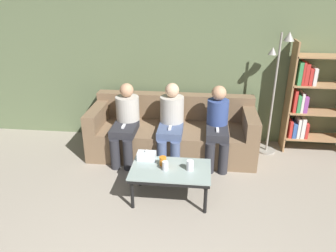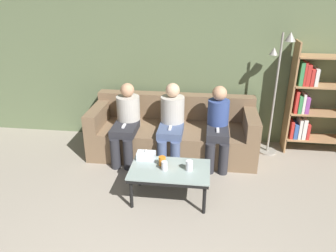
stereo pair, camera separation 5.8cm
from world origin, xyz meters
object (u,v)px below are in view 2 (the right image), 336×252
bookshelf (313,101)px  cup_near_right (164,166)px  coffee_table (170,172)px  cup_near_left (162,161)px  seated_person_left_end (127,120)px  seated_person_mid_left (172,121)px  couch (173,133)px  seated_person_mid_right (218,124)px  cup_far_center (189,166)px  tissue_box (146,155)px  standing_lamp (278,82)px

bookshelf → cup_near_right: bearing=-142.3°
coffee_table → cup_near_left: 0.16m
bookshelf → seated_person_left_end: size_ratio=1.52×
seated_person_mid_left → couch: bearing=90.0°
coffee_table → seated_person_mid_right: seated_person_mid_right is taller
couch → cup_near_right: (0.03, -1.21, 0.15)m
cup_far_center → tissue_box: 0.56m
standing_lamp → seated_person_left_end: 2.17m
cup_far_center → bookshelf: (1.68, 1.49, 0.33)m
coffee_table → tissue_box: 0.37m
standing_lamp → cup_near_left: bearing=-138.6°
couch → seated_person_left_end: seated_person_left_end is taller
tissue_box → seated_person_mid_right: 1.16m
cup_far_center → tissue_box: (-0.53, 0.18, -0.01)m
cup_near_left → cup_far_center: bearing=-13.1°
coffee_table → seated_person_mid_left: (-0.09, 0.96, 0.23)m
seated_person_mid_right → cup_near_right: bearing=-121.7°
cup_near_right → seated_person_mid_right: 1.16m
cup_far_center → tissue_box: bearing=160.8°
standing_lamp → cup_far_center: bearing=-129.8°
standing_lamp → seated_person_mid_left: size_ratio=1.61×
seated_person_mid_right → seated_person_mid_left: bearing=179.1°
couch → standing_lamp: bearing=6.5°
cup_near_right → standing_lamp: standing_lamp is taller
cup_far_center → bookshelf: bookshelf is taller
couch → cup_far_center: size_ratio=19.85×
seated_person_left_end → standing_lamp: bearing=10.7°
cup_near_left → cup_far_center: (0.32, -0.07, 0.01)m
seated_person_left_end → seated_person_mid_left: 0.64m
couch → seated_person_mid_left: size_ratio=2.17×
cup_near_left → seated_person_mid_right: seated_person_mid_right is taller
seated_person_left_end → seated_person_mid_left: bearing=1.0°
bookshelf → seated_person_left_end: bookshelf is taller
cup_near_right → tissue_box: (-0.25, 0.21, -0.00)m
cup_far_center → bookshelf: bearing=41.5°
cup_near_left → tissue_box: (-0.21, 0.11, -0.00)m
cup_far_center → seated_person_left_end: (-0.95, 0.95, 0.12)m
coffee_table → tissue_box: size_ratio=4.16×
coffee_table → standing_lamp: size_ratio=0.52×
couch → cup_near_left: size_ratio=22.25×
couch → seated_person_left_end: 0.73m
cup_near_right → bookshelf: (1.96, 1.51, 0.34)m
seated_person_left_end → seated_person_mid_left: size_ratio=0.98×
couch → cup_near_right: bearing=-88.4°
coffee_table → seated_person_mid_left: seated_person_mid_left is taller
cup_far_center → seated_person_left_end: size_ratio=0.11×
couch → coffee_table: (0.09, -1.18, 0.06)m
couch → seated_person_mid_left: 0.36m
tissue_box → cup_near_right: bearing=-40.0°
seated_person_left_end → seated_person_mid_right: size_ratio=0.99×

